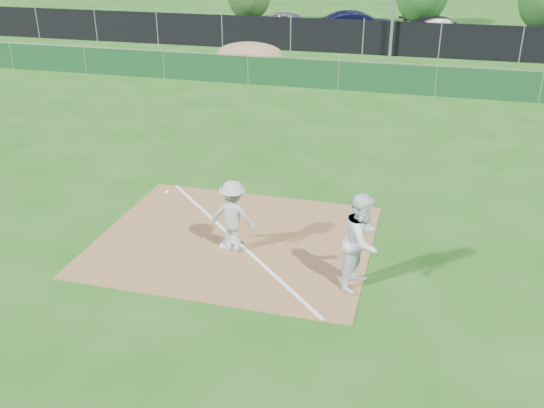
{
  "coord_description": "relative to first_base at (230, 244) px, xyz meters",
  "views": [
    {
      "loc": [
        3.91,
        -10.32,
        6.44
      ],
      "look_at": [
        0.86,
        1.0,
        1.0
      ],
      "focal_mm": 40.0,
      "sensor_mm": 36.0,
      "label": 1
    }
  ],
  "objects": [
    {
      "name": "play_at_first",
      "position": [
        0.14,
        -0.13,
        0.76
      ],
      "size": [
        2.0,
        0.62,
        1.59
      ],
      "color": "#AFAFB1",
      "rests_on": "infield_dirt"
    },
    {
      "name": "car_right",
      "position": [
        3.98,
        27.76,
        0.66
      ],
      "size": [
        5.27,
        3.62,
        1.42
      ],
      "primitive_type": "imported",
      "rotation": [
        0.0,
        0.0,
        1.94
      ],
      "color": "black",
      "rests_on": "parking_lot"
    },
    {
      "name": "car_mid",
      "position": [
        -0.86,
        26.72,
        0.77
      ],
      "size": [
        5.28,
        3.18,
        1.64
      ],
      "primitive_type": "imported",
      "rotation": [
        0.0,
        0.0,
        1.88
      ],
      "color": "black",
      "rests_on": "parking_lot"
    },
    {
      "name": "parking_lot",
      "position": [
        0.01,
        27.29,
        -0.05
      ],
      "size": [
        46.0,
        9.0,
        0.01
      ],
      "primitive_type": "cube",
      "color": "black",
      "rests_on": "ground"
    },
    {
      "name": "runner",
      "position": [
        2.95,
        -0.83,
        0.92
      ],
      "size": [
        0.95,
        1.1,
        1.95
      ],
      "primitive_type": "imported",
      "rotation": [
        0.0,
        0.0,
        1.32
      ],
      "color": "silver",
      "rests_on": "ground"
    },
    {
      "name": "black_fence",
      "position": [
        0.01,
        22.29,
        0.84
      ],
      "size": [
        46.0,
        0.04,
        1.8
      ],
      "primitive_type": "cube",
      "color": "black",
      "rests_on": "ground"
    },
    {
      "name": "dirt_mound",
      "position": [
        -4.99,
        17.79,
        0.53
      ],
      "size": [
        3.38,
        2.6,
        1.17
      ],
      "primitive_type": "ellipsoid",
      "color": "olive",
      "rests_on": "ground"
    },
    {
      "name": "ground",
      "position": [
        0.01,
        9.29,
        -0.06
      ],
      "size": [
        90.0,
        90.0,
        0.0
      ],
      "primitive_type": "plane",
      "color": "#1A4E10",
      "rests_on": "ground"
    },
    {
      "name": "foul_line",
      "position": [
        0.01,
        0.29,
        -0.03
      ],
      "size": [
        5.01,
        5.01,
        0.01
      ],
      "primitive_type": "cube",
      "rotation": [
        0.0,
        0.0,
        0.79
      ],
      "color": "white",
      "rests_on": "infield_dirt"
    },
    {
      "name": "car_left",
      "position": [
        -5.3,
        27.47,
        0.67
      ],
      "size": [
        4.51,
        3.03,
        1.43
      ],
      "primitive_type": "imported",
      "rotation": [
        0.0,
        0.0,
        1.22
      ],
      "color": "#B9BCC2",
      "rests_on": "parking_lot"
    },
    {
      "name": "infield_dirt",
      "position": [
        0.01,
        0.29,
        -0.05
      ],
      "size": [
        6.0,
        5.0,
        0.02
      ],
      "primitive_type": "cube",
      "color": "brown",
      "rests_on": "ground"
    },
    {
      "name": "green_fence",
      "position": [
        0.01,
        14.29,
        0.54
      ],
      "size": [
        44.0,
        0.05,
        1.2
      ],
      "primitive_type": "cube",
      "color": "#0E3517",
      "rests_on": "ground"
    },
    {
      "name": "first_base",
      "position": [
        0.0,
        0.0,
        0.0
      ],
      "size": [
        0.38,
        0.38,
        0.08
      ],
      "primitive_type": "cube",
      "rotation": [
        0.0,
        0.0,
        -0.04
      ],
      "color": "silver",
      "rests_on": "infield_dirt"
    }
  ]
}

